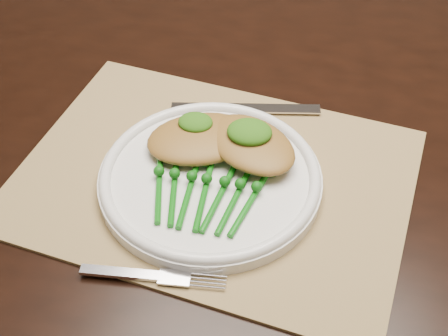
# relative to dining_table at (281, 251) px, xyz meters

# --- Properties ---
(floor) EXTENTS (4.00, 4.00, 0.00)m
(floor) POSITION_rel_dining_table_xyz_m (0.07, 0.07, -0.38)
(floor) COLOR brown
(floor) RESTS_ON ground
(dining_table) EXTENTS (1.63, 0.95, 0.75)m
(dining_table) POSITION_rel_dining_table_xyz_m (0.00, 0.00, 0.00)
(dining_table) COLOR black
(dining_table) RESTS_ON ground
(placemat) EXTENTS (0.56, 0.46, 0.00)m
(placemat) POSITION_rel_dining_table_xyz_m (-0.10, -0.18, 0.38)
(placemat) COLOR #967B4C
(placemat) RESTS_ON dining_table
(dinner_plate) EXTENTS (0.28, 0.28, 0.03)m
(dinner_plate) POSITION_rel_dining_table_xyz_m (-0.10, -0.20, 0.39)
(dinner_plate) COLOR white
(dinner_plate) RESTS_ON placemat
(knife) EXTENTS (0.22, 0.04, 0.01)m
(knife) POSITION_rel_dining_table_xyz_m (-0.09, -0.05, 0.38)
(knife) COLOR silver
(knife) RESTS_ON placemat
(fork) EXTENTS (0.17, 0.02, 0.01)m
(fork) POSITION_rel_dining_table_xyz_m (-0.13, -0.35, 0.38)
(fork) COLOR silver
(fork) RESTS_ON placemat
(chicken_fillet_left) EXTENTS (0.17, 0.14, 0.03)m
(chicken_fillet_left) POSITION_rel_dining_table_xyz_m (-0.12, -0.15, 0.41)
(chicken_fillet_left) COLOR olive
(chicken_fillet_left) RESTS_ON dinner_plate
(chicken_fillet_right) EXTENTS (0.16, 0.15, 0.03)m
(chicken_fillet_right) POSITION_rel_dining_table_xyz_m (-0.05, -0.15, 0.41)
(chicken_fillet_right) COLOR olive
(chicken_fillet_right) RESTS_ON dinner_plate
(pesto_dollop_left) EXTENTS (0.05, 0.04, 0.02)m
(pesto_dollop_left) POSITION_rel_dining_table_xyz_m (-0.13, -0.13, 0.42)
(pesto_dollop_left) COLOR #1B490A
(pesto_dollop_left) RESTS_ON chicken_fillet_left
(pesto_dollop_right) EXTENTS (0.06, 0.05, 0.02)m
(pesto_dollop_right) POSITION_rel_dining_table_xyz_m (-0.06, -0.15, 0.43)
(pesto_dollop_right) COLOR #1B490A
(pesto_dollop_right) RESTS_ON chicken_fillet_right
(broccolini_bundle) EXTENTS (0.15, 0.16, 0.04)m
(broccolini_bundle) POSITION_rel_dining_table_xyz_m (-0.10, -0.23, 0.40)
(broccolini_bundle) COLOR #0C5C0D
(broccolini_bundle) RESTS_ON dinner_plate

